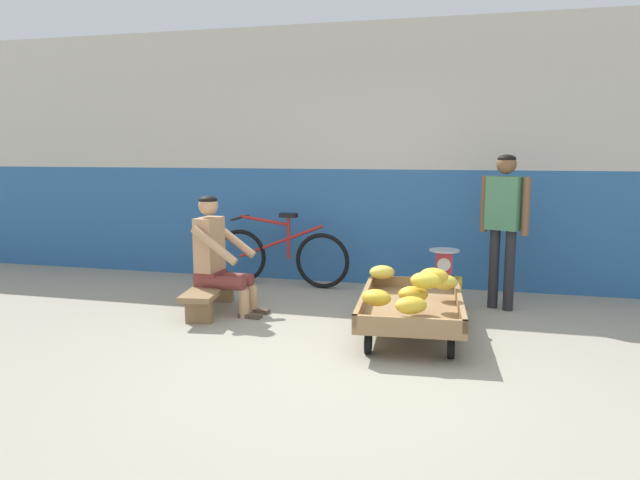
{
  "coord_description": "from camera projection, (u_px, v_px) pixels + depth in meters",
  "views": [
    {
      "loc": [
        0.82,
        -3.91,
        1.56
      ],
      "look_at": [
        -0.51,
        1.27,
        0.75
      ],
      "focal_mm": 32.98,
      "sensor_mm": 36.0,
      "label": 1
    }
  ],
  "objects": [
    {
      "name": "banana_cart",
      "position": [
        411.0,
        308.0,
        4.98
      ],
      "size": [
        0.95,
        1.5,
        0.36
      ],
      "color": "#99754C",
      "rests_on": "ground"
    },
    {
      "name": "banana_pile",
      "position": [
        412.0,
        286.0,
        4.83
      ],
      "size": [
        0.85,
        1.4,
        0.26
      ],
      "color": "gold",
      "rests_on": "banana_cart"
    },
    {
      "name": "shopping_bag",
      "position": [
        446.0,
        304.0,
        5.59
      ],
      "size": [
        0.18,
        0.12,
        0.24
      ],
      "primitive_type": "cube",
      "color": "green",
      "rests_on": "ground"
    },
    {
      "name": "customer_adult",
      "position": [
        504.0,
        214.0,
        5.73
      ],
      "size": [
        0.45,
        0.32,
        1.53
      ],
      "color": "#232328",
      "rests_on": "ground"
    },
    {
      "name": "vendor_seated",
      "position": [
        218.0,
        255.0,
        5.66
      ],
      "size": [
        0.7,
        0.5,
        1.14
      ],
      "color": "tan",
      "rests_on": "ground"
    },
    {
      "name": "weighing_scale",
      "position": [
        444.0,
        263.0,
        5.85
      ],
      "size": [
        0.3,
        0.3,
        0.29
      ],
      "color": "#28282D",
      "rests_on": "plastic_crate"
    },
    {
      "name": "plastic_crate",
      "position": [
        443.0,
        293.0,
        5.9
      ],
      "size": [
        0.36,
        0.28,
        0.3
      ],
      "color": "gold",
      "rests_on": "ground"
    },
    {
      "name": "back_wall",
      "position": [
        400.0,
        156.0,
        6.81
      ],
      "size": [
        16.0,
        0.3,
        3.0
      ],
      "color": "#2D609E",
      "rests_on": "ground"
    },
    {
      "name": "low_bench",
      "position": [
        211.0,
        292.0,
        5.74
      ],
      "size": [
        0.46,
        1.13,
        0.27
      ],
      "color": "olive",
      "rests_on": "ground"
    },
    {
      "name": "ground_plane",
      "position": [
        345.0,
        373.0,
        4.18
      ],
      "size": [
        80.0,
        80.0,
        0.0
      ],
      "primitive_type": "plane",
      "color": "gray"
    },
    {
      "name": "bicycle_near_left",
      "position": [
        280.0,
        256.0,
        6.85
      ],
      "size": [
        1.66,
        0.48,
        0.86
      ],
      "color": "black",
      "rests_on": "ground"
    }
  ]
}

